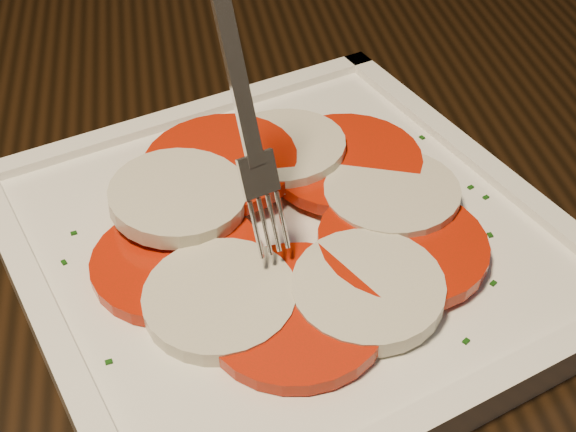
{
  "coord_description": "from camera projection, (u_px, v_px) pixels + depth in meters",
  "views": [
    {
      "loc": [
        -0.34,
        -0.36,
        1.07
      ],
      "look_at": [
        -0.3,
        -0.03,
        0.78
      ],
      "focal_mm": 50.0,
      "sensor_mm": 36.0,
      "label": 1
    }
  ],
  "objects": [
    {
      "name": "table",
      "position": [
        326.0,
        358.0,
        0.53
      ],
      "size": [
        1.24,
        0.86,
        0.75
      ],
      "rotation": [
        0.0,
        0.0,
        0.05
      ],
      "color": "black",
      "rests_on": "ground"
    },
    {
      "name": "fork",
      "position": [
        231.0,
        78.0,
        0.38
      ],
      "size": [
        0.05,
        0.07,
        0.16
      ],
      "primitive_type": null,
      "rotation": [
        0.0,
        0.0,
        0.41
      ],
      "color": "white",
      "rests_on": "caprese_salad"
    },
    {
      "name": "plate",
      "position": [
        288.0,
        246.0,
        0.46
      ],
      "size": [
        0.38,
        0.38,
        0.01
      ],
      "primitive_type": "cube",
      "rotation": [
        0.0,
        0.0,
        0.39
      ],
      "color": "white",
      "rests_on": "table"
    },
    {
      "name": "chair",
      "position": [
        252.0,
        20.0,
        1.14
      ],
      "size": [
        0.42,
        0.42,
        0.93
      ],
      "rotation": [
        0.0,
        0.0,
        -0.0
      ],
      "color": "black",
      "rests_on": "ground"
    },
    {
      "name": "caprese_salad",
      "position": [
        288.0,
        223.0,
        0.44
      ],
      "size": [
        0.25,
        0.23,
        0.03
      ],
      "color": "red",
      "rests_on": "plate"
    }
  ]
}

